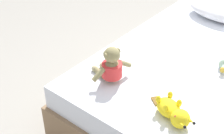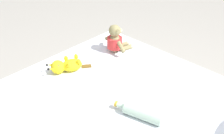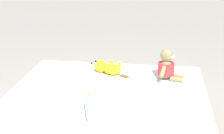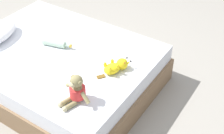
{
  "view_description": "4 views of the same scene",
  "coord_description": "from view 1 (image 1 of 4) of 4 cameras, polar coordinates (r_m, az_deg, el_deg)",
  "views": [
    {
      "loc": [
        0.61,
        -1.82,
        1.63
      ],
      "look_at": [
        -0.4,
        -0.58,
        0.5
      ],
      "focal_mm": 53.11,
      "sensor_mm": 36.0,
      "label": 1
    },
    {
      "loc": [
        0.92,
        0.66,
        1.45
      ],
      "look_at": [
        -0.15,
        -0.37,
        0.46
      ],
      "focal_mm": 40.5,
      "sensor_mm": 36.0,
      "label": 2
    },
    {
      "loc": [
        -0.34,
        1.92,
        1.35
      ],
      "look_at": [
        0.02,
        -0.62,
        0.46
      ],
      "focal_mm": 55.88,
      "sensor_mm": 36.0,
      "label": 3
    },
    {
      "loc": [
        -1.65,
        -1.72,
        2.05
      ],
      "look_at": [
        0.02,
        -0.62,
        0.46
      ],
      "focal_mm": 48.67,
      "sensor_mm": 36.0,
      "label": 4
    }
  ],
  "objects": [
    {
      "name": "ground_plane",
      "position": [
        2.51,
        15.69,
        -6.73
      ],
      "size": [
        16.0,
        16.0,
        0.0
      ],
      "primitive_type": "plane",
      "color": "#9E998E"
    },
    {
      "name": "plush_yellow_creature",
      "position": [
        1.76,
        10.51,
        -7.61
      ],
      "size": [
        0.32,
        0.19,
        0.1
      ],
      "color": "yellow",
      "rests_on": "bed"
    },
    {
      "name": "plush_monkey",
      "position": [
        1.96,
        -0.19,
        0.06
      ],
      "size": [
        0.24,
        0.28,
        0.24
      ],
      "color": "#8E8456",
      "rests_on": "bed"
    },
    {
      "name": "bed",
      "position": [
        2.39,
        16.43,
        -3.2
      ],
      "size": [
        1.39,
        1.82,
        0.4
      ],
      "color": "#846647",
      "rests_on": "ground_plane"
    }
  ]
}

